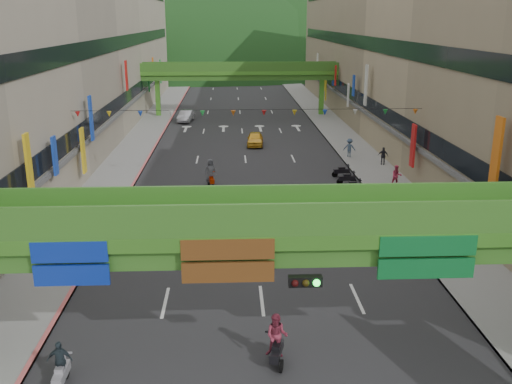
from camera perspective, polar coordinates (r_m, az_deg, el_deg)
road_slab at (r=63.27m, az=-1.32°, el=5.44°), size 18.00×140.00×0.02m
sidewalk_left at (r=63.97m, az=-11.26°, el=5.31°), size 4.00×140.00×0.15m
sidewalk_right at (r=64.44m, az=8.55°, el=5.53°), size 4.00×140.00×0.15m
curb_left at (r=63.71m, az=-9.57°, el=5.37°), size 0.20×140.00×0.18m
curb_right at (r=64.10m, az=6.88°, el=5.55°), size 0.20×140.00×0.18m
building_row_left at (r=64.50m, az=-18.93°, el=13.25°), size 12.80×95.00×19.00m
building_row_right at (r=65.29m, az=15.96°, el=13.54°), size 12.80×95.00×19.00m
overpass_near at (r=19.03m, az=4.56°, el=-6.15°), size 28.00×12.27×7.10m
overpass_far at (r=77.33m, az=-1.61°, el=11.59°), size 28.00×2.20×7.10m
hill_left at (r=172.98m, az=-7.29°, el=12.65°), size 168.00×140.00×112.00m
hill_right at (r=194.19m, az=5.35°, el=13.18°), size 208.00×176.00×128.00m
bunting_string at (r=42.53m, az=-0.74°, el=7.91°), size 26.00×0.36×0.47m
scooter_rider_near at (r=30.21m, az=-5.16°, el=-6.11°), size 0.64×1.60×1.87m
scooter_rider_mid at (r=22.21m, az=2.09°, el=-14.46°), size 0.98×1.58×2.09m
scooter_rider_left at (r=22.19m, az=-18.99°, el=-16.06°), size 0.88×1.60×1.85m
scooter_rider_far at (r=44.63m, az=-4.57°, el=1.95°), size 1.02×1.58×2.21m
parked_scooter_row at (r=44.65m, az=9.35°, el=0.97°), size 1.60×7.15×1.08m
car_silver at (r=73.79m, az=-7.01°, el=7.54°), size 2.11×4.50×1.43m
car_yellow at (r=59.27m, az=-0.09°, el=5.32°), size 1.89×4.13×1.37m
pedestrian_red at (r=45.45m, az=13.87°, el=1.40°), size 0.83×0.66×1.68m
pedestrian_dark at (r=52.14m, az=12.57°, el=3.39°), size 0.98×0.65×1.55m
pedestrian_blue at (r=54.46m, az=9.32°, el=4.25°), size 0.92×0.72×1.74m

